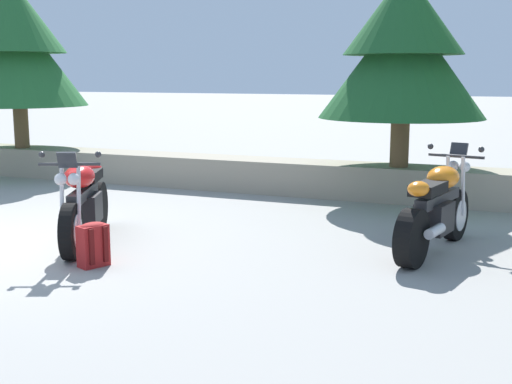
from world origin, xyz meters
name	(u,v)px	position (x,y,z in m)	size (l,w,h in m)	color
stone_wall	(175,170)	(0.00, 4.80, 0.28)	(36.00, 0.80, 0.55)	gray
motorcycle_red_near_left	(84,203)	(1.15, 0.58, 0.49)	(1.09, 1.94, 1.18)	black
motorcycle_orange_centre	(437,210)	(5.04, 1.77, 0.49)	(0.74, 2.05, 1.18)	black
rider_backpack	(93,244)	(1.81, -0.18, 0.24)	(0.33, 0.35, 0.47)	#A31E1E
pine_tree_mid_left	(17,47)	(-3.36, 4.68, 2.51)	(2.62, 2.62, 3.18)	brown
pine_tree_mid_right	(403,48)	(4.06, 4.72, 2.38)	(2.55, 2.55, 2.99)	brown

